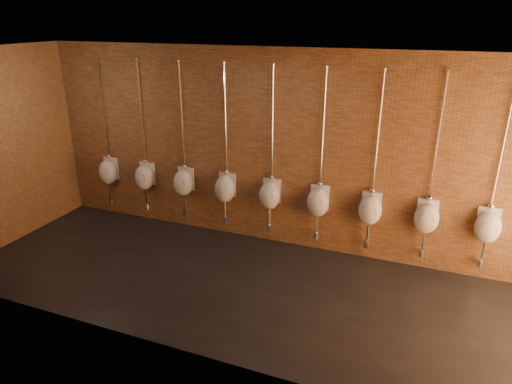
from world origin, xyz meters
TOP-DOWN VIEW (x-y plane):
  - ground at (0.00, 0.00)m, footprint 8.50×8.50m
  - room_shell at (0.00, 0.00)m, footprint 8.54×3.04m
  - urinal_0 at (-3.37, 1.38)m, footprint 0.36×0.31m
  - urinal_1 at (-2.56, 1.38)m, footprint 0.36×0.31m
  - urinal_2 at (-1.75, 1.38)m, footprint 0.36×0.31m
  - urinal_3 at (-0.94, 1.38)m, footprint 0.36×0.31m
  - urinal_4 at (-0.13, 1.38)m, footprint 0.36×0.31m
  - urinal_5 at (0.67, 1.38)m, footprint 0.36×0.31m
  - urinal_6 at (1.48, 1.38)m, footprint 0.36×0.31m
  - urinal_7 at (2.29, 1.38)m, footprint 0.36×0.31m
  - urinal_8 at (3.10, 1.38)m, footprint 0.36×0.31m

SIDE VIEW (x-z plane):
  - ground at x=0.00m, z-range 0.00..0.00m
  - urinal_0 at x=-3.37m, z-range -0.46..2.25m
  - urinal_1 at x=-2.56m, z-range -0.46..2.25m
  - urinal_2 at x=-1.75m, z-range -0.46..2.25m
  - urinal_3 at x=-0.94m, z-range -0.46..2.25m
  - urinal_4 at x=-0.13m, z-range -0.46..2.25m
  - urinal_5 at x=0.67m, z-range -0.46..2.25m
  - urinal_6 at x=1.48m, z-range -0.46..2.25m
  - urinal_7 at x=2.29m, z-range -0.46..2.25m
  - urinal_8 at x=3.10m, z-range -0.46..2.25m
  - room_shell at x=0.00m, z-range 0.40..3.62m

